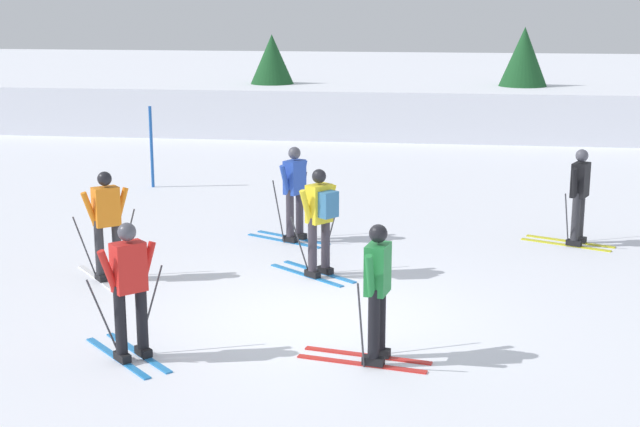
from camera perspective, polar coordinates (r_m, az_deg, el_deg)
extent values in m
plane|color=white|center=(12.73, 0.36, -6.46)|extent=(120.00, 120.00, 0.00)
cube|color=white|center=(31.73, 4.80, 6.85)|extent=(80.00, 8.37, 1.50)
cube|color=silver|center=(14.83, -13.52, -3.90)|extent=(1.11, 1.28, 0.02)
cube|color=silver|center=(14.92, -12.51, -3.74)|extent=(1.11, 1.28, 0.02)
cube|color=black|center=(14.68, -13.33, -3.83)|extent=(0.26, 0.28, 0.10)
cube|color=black|center=(14.77, -12.31, -3.67)|extent=(0.26, 0.28, 0.10)
cylinder|color=#2D2D33|center=(14.55, -13.43, -2.04)|extent=(0.14, 0.14, 0.85)
cylinder|color=#2D2D33|center=(14.64, -12.40, -1.89)|extent=(0.14, 0.14, 0.85)
cube|color=orange|center=(14.44, -13.05, 0.43)|extent=(0.44, 0.43, 0.60)
cylinder|color=orange|center=(14.39, -14.00, 0.27)|extent=(0.25, 0.23, 0.55)
cylinder|color=orange|center=(14.55, -12.15, 0.51)|extent=(0.25, 0.23, 0.55)
sphere|color=black|center=(14.36, -13.13, 2.10)|extent=(0.22, 0.22, 0.22)
cylinder|color=#38383D|center=(14.59, -14.26, -2.13)|extent=(0.28, 0.24, 1.06)
cylinder|color=#38383D|center=(14.80, -11.86, -1.78)|extent=(0.28, 0.24, 1.06)
cube|color=#237AC6|center=(14.58, -0.87, -3.82)|extent=(1.30, 1.08, 0.02)
cube|color=#237AC6|center=(14.76, -0.06, -3.60)|extent=(1.30, 1.08, 0.02)
cube|color=black|center=(14.46, -0.46, -3.72)|extent=(0.28, 0.26, 0.10)
cube|color=black|center=(14.64, 0.34, -3.50)|extent=(0.28, 0.26, 0.10)
cylinder|color=#38333D|center=(14.33, -0.47, -1.91)|extent=(0.14, 0.14, 0.85)
cylinder|color=#38333D|center=(14.51, 0.34, -1.71)|extent=(0.14, 0.14, 0.85)
cube|color=yellow|center=(14.27, -0.06, 0.62)|extent=(0.43, 0.45, 0.60)
cylinder|color=yellow|center=(14.12, -0.85, 0.43)|extent=(0.23, 0.26, 0.55)
cylinder|color=yellow|center=(14.45, 0.61, 0.73)|extent=(0.23, 0.26, 0.55)
sphere|color=black|center=(14.18, -0.06, 2.31)|extent=(0.22, 0.22, 0.22)
cylinder|color=#38383D|center=(14.30, -1.20, -2.09)|extent=(0.28, 0.33, 1.02)
cylinder|color=#38383D|center=(14.70, 0.52, -1.66)|extent=(0.28, 0.33, 1.02)
cube|color=teal|center=(14.12, 0.53, 0.56)|extent=(0.32, 0.33, 0.40)
cube|color=#237AC6|center=(16.59, -2.26, -1.69)|extent=(1.45, 0.84, 0.02)
cube|color=#237AC6|center=(16.81, -1.67, -1.49)|extent=(1.45, 0.84, 0.02)
cube|color=black|center=(16.49, -1.85, -1.57)|extent=(0.29, 0.23, 0.10)
cube|color=black|center=(16.70, -1.26, -1.37)|extent=(0.29, 0.23, 0.10)
cylinder|color=#38333D|center=(16.37, -1.86, 0.03)|extent=(0.14, 0.14, 0.85)
cylinder|color=#38333D|center=(16.59, -1.27, 0.21)|extent=(0.14, 0.14, 0.85)
cube|color=#284CB7|center=(16.35, -1.58, 2.26)|extent=(0.39, 0.45, 0.60)
cylinder|color=#284CB7|center=(16.17, -2.17, 2.08)|extent=(0.20, 0.27, 0.55)
cylinder|color=#284CB7|center=(16.56, -1.11, 2.36)|extent=(0.20, 0.27, 0.55)
sphere|color=#4C4C56|center=(16.27, -1.59, 3.74)|extent=(0.22, 0.22, 0.22)
cylinder|color=#38383D|center=(16.27, -2.56, 0.10)|extent=(0.18, 0.30, 1.18)
cylinder|color=#38383D|center=(16.79, -1.14, 0.53)|extent=(0.18, 0.30, 1.18)
cube|color=#237AC6|center=(11.65, -12.39, -8.67)|extent=(1.20, 1.19, 0.02)
cube|color=#237AC6|center=(11.76, -11.15, -8.39)|extent=(1.20, 1.19, 0.02)
cube|color=black|center=(11.50, -12.08, -8.63)|extent=(0.27, 0.27, 0.10)
cube|color=black|center=(11.61, -10.82, -8.35)|extent=(0.27, 0.27, 0.10)
cylinder|color=black|center=(11.33, -12.20, -6.40)|extent=(0.14, 0.14, 0.85)
cylinder|color=black|center=(11.44, -10.93, -6.13)|extent=(0.14, 0.14, 0.85)
cube|color=red|center=(11.20, -11.71, -3.25)|extent=(0.44, 0.44, 0.60)
cylinder|color=red|center=(11.12, -12.91, -3.50)|extent=(0.24, 0.24, 0.55)
cylinder|color=red|center=(11.32, -10.61, -3.08)|extent=(0.24, 0.24, 0.55)
sphere|color=#4C4C56|center=(11.08, -11.81, -1.12)|extent=(0.22, 0.22, 0.22)
cylinder|color=#38383D|center=(11.36, -13.14, -6.43)|extent=(0.30, 0.30, 1.09)
cylinder|color=#38383D|center=(11.60, -10.45, -5.88)|extent=(0.30, 0.30, 1.09)
cube|color=gold|center=(16.88, 14.87, -1.88)|extent=(1.50, 0.74, 0.02)
cube|color=gold|center=(17.14, 15.15, -1.67)|extent=(1.50, 0.74, 0.02)
cube|color=black|center=(16.83, 15.37, -1.75)|extent=(0.29, 0.22, 0.10)
cube|color=black|center=(17.09, 15.64, -1.54)|extent=(0.29, 0.22, 0.10)
cylinder|color=#2D2D33|center=(16.71, 15.47, -0.18)|extent=(0.14, 0.14, 0.85)
cylinder|color=#2D2D33|center=(16.98, 15.74, 0.01)|extent=(0.14, 0.14, 0.85)
cube|color=black|center=(16.72, 15.74, 2.00)|extent=(0.37, 0.45, 0.60)
cylinder|color=black|center=(16.49, 15.43, 1.83)|extent=(0.19, 0.27, 0.55)
cylinder|color=black|center=(16.96, 15.91, 2.11)|extent=(0.19, 0.27, 0.55)
sphere|color=#4C4C56|center=(16.64, 15.83, 3.45)|extent=(0.22, 0.22, 0.22)
cylinder|color=#38383D|center=(16.59, 14.96, -0.40)|extent=(0.18, 0.35, 1.01)
cylinder|color=#38383D|center=(17.17, 15.58, 0.02)|extent=(0.18, 0.35, 1.01)
cube|color=red|center=(11.21, 2.55, -9.24)|extent=(1.59, 0.40, 0.02)
cube|color=red|center=(11.46, 2.94, -8.73)|extent=(1.59, 0.40, 0.02)
cube|color=black|center=(11.15, 3.30, -9.05)|extent=(0.28, 0.17, 0.10)
cube|color=black|center=(11.40, 3.68, -8.53)|extent=(0.28, 0.17, 0.10)
cylinder|color=black|center=(10.98, 3.34, -6.75)|extent=(0.14, 0.14, 0.85)
cylinder|color=black|center=(11.23, 3.72, -6.29)|extent=(0.14, 0.14, 0.85)
cube|color=#23843D|center=(10.91, 3.58, -3.43)|extent=(0.31, 0.42, 0.60)
cylinder|color=#23843D|center=(10.69, 3.12, -3.85)|extent=(0.14, 0.27, 0.55)
cylinder|color=#23843D|center=(11.15, 3.81, -3.13)|extent=(0.14, 0.27, 0.55)
sphere|color=black|center=(10.79, 3.61, -1.24)|extent=(0.22, 0.22, 0.22)
cylinder|color=#38383D|center=(10.82, 2.54, -6.95)|extent=(0.09, 0.33, 1.13)
cylinder|color=#38383D|center=(11.43, 3.49, -5.83)|extent=(0.09, 0.33, 1.13)
cylinder|color=#1E56AD|center=(21.44, -10.34, 4.05)|extent=(0.07, 0.07, 1.86)
cylinder|color=#513823|center=(30.26, 12.25, 5.52)|extent=(0.25, 0.25, 0.70)
cone|color=#194C23|center=(30.09, 12.41, 8.67)|extent=(2.16, 2.16, 2.63)
cylinder|color=#513823|center=(30.41, -2.93, 5.80)|extent=(0.20, 0.20, 0.65)
cone|color=#194C23|center=(30.24, -2.97, 8.68)|extent=(2.13, 2.13, 2.42)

